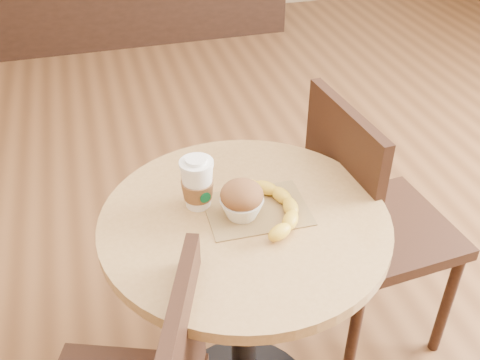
{
  "coord_description": "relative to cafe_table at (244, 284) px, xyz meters",
  "views": [
    {
      "loc": [
        -0.35,
        -0.99,
        1.59
      ],
      "look_at": [
        -0.06,
        0.02,
        0.83
      ],
      "focal_mm": 42.0,
      "sensor_mm": 36.0,
      "label": 1
    }
  ],
  "objects": [
    {
      "name": "chair_right",
      "position": [
        0.44,
        0.17,
        -0.03
      ],
      "size": [
        0.43,
        0.43,
        0.9
      ],
      "rotation": [
        0.0,
        0.0,
        1.65
      ],
      "color": "black",
      "rests_on": "ground"
    },
    {
      "name": "muffin",
      "position": [
        -0.01,
        0.01,
        0.27
      ],
      "size": [
        0.1,
        0.1,
        0.09
      ],
      "color": "white",
      "rests_on": "kraft_bag"
    },
    {
      "name": "coffee_cup",
      "position": [
        -0.09,
        0.08,
        0.28
      ],
      "size": [
        0.08,
        0.08,
        0.13
      ],
      "rotation": [
        0.0,
        0.0,
        0.27
      ],
      "color": "white",
      "rests_on": "cafe_table"
    },
    {
      "name": "banana",
      "position": [
        0.07,
        -0.0,
        0.24
      ],
      "size": [
        0.15,
        0.26,
        0.03
      ],
      "primitive_type": null,
      "rotation": [
        0.0,
        0.0,
        0.04
      ],
      "color": "yellow",
      "rests_on": "kraft_bag"
    },
    {
      "name": "cafe_table",
      "position": [
        0.0,
        0.0,
        0.0
      ],
      "size": [
        0.69,
        0.69,
        0.75
      ],
      "color": "black",
      "rests_on": "ground"
    },
    {
      "name": "kraft_bag",
      "position": [
        0.04,
        0.02,
        0.22
      ],
      "size": [
        0.24,
        0.19,
        0.0
      ],
      "primitive_type": "cube",
      "rotation": [
        0.0,
        0.0,
        -0.02
      ],
      "color": "olive",
      "rests_on": "cafe_table"
    }
  ]
}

